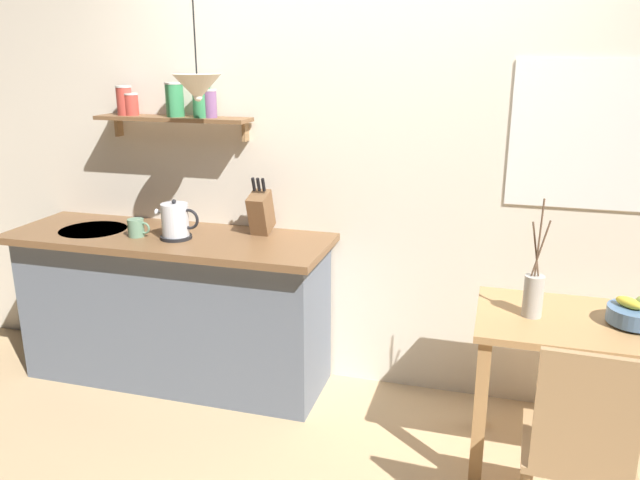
{
  "coord_description": "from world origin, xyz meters",
  "views": [
    {
      "loc": [
        0.76,
        -2.7,
        1.87
      ],
      "look_at": [
        -0.1,
        0.25,
        0.95
      ],
      "focal_mm": 35.39,
      "sensor_mm": 36.0,
      "label": 1
    }
  ],
  "objects_px": {
    "twig_vase": "(533,294)",
    "coffee_mug_by_sink": "(137,228)",
    "fruit_bowl": "(635,314)",
    "electric_kettle": "(176,221)",
    "knife_block": "(261,212)",
    "dining_chair_near": "(579,446)",
    "pendant_lamp": "(197,87)",
    "dining_table": "(584,350)"
  },
  "relations": [
    {
      "from": "electric_kettle",
      "to": "coffee_mug_by_sink",
      "type": "xyz_separation_m",
      "value": [
        -0.23,
        -0.02,
        -0.05
      ]
    },
    {
      "from": "dining_chair_near",
      "to": "knife_block",
      "type": "bearing_deg",
      "value": 147.41
    },
    {
      "from": "fruit_bowl",
      "to": "coffee_mug_by_sink",
      "type": "relative_size",
      "value": 1.74
    },
    {
      "from": "dining_chair_near",
      "to": "pendant_lamp",
      "type": "distance_m",
      "value": 2.3
    },
    {
      "from": "dining_chair_near",
      "to": "twig_vase",
      "type": "height_order",
      "value": "twig_vase"
    },
    {
      "from": "dining_table",
      "to": "knife_block",
      "type": "relative_size",
      "value": 2.87
    },
    {
      "from": "fruit_bowl",
      "to": "twig_vase",
      "type": "bearing_deg",
      "value": -177.5
    },
    {
      "from": "electric_kettle",
      "to": "knife_block",
      "type": "distance_m",
      "value": 0.46
    },
    {
      "from": "dining_table",
      "to": "dining_chair_near",
      "type": "bearing_deg",
      "value": -96.13
    },
    {
      "from": "dining_table",
      "to": "coffee_mug_by_sink",
      "type": "height_order",
      "value": "coffee_mug_by_sink"
    },
    {
      "from": "dining_table",
      "to": "dining_chair_near",
      "type": "relative_size",
      "value": 1.01
    },
    {
      "from": "pendant_lamp",
      "to": "coffee_mug_by_sink",
      "type": "bearing_deg",
      "value": 175.94
    },
    {
      "from": "electric_kettle",
      "to": "knife_block",
      "type": "relative_size",
      "value": 0.78
    },
    {
      "from": "dining_table",
      "to": "twig_vase",
      "type": "relative_size",
      "value": 1.76
    },
    {
      "from": "knife_block",
      "to": "pendant_lamp",
      "type": "distance_m",
      "value": 0.76
    },
    {
      "from": "coffee_mug_by_sink",
      "to": "pendant_lamp",
      "type": "relative_size",
      "value": 0.24
    },
    {
      "from": "dining_table",
      "to": "fruit_bowl",
      "type": "bearing_deg",
      "value": 1.27
    },
    {
      "from": "fruit_bowl",
      "to": "knife_block",
      "type": "height_order",
      "value": "knife_block"
    },
    {
      "from": "dining_chair_near",
      "to": "electric_kettle",
      "type": "height_order",
      "value": "electric_kettle"
    },
    {
      "from": "dining_chair_near",
      "to": "knife_block",
      "type": "distance_m",
      "value": 1.97
    },
    {
      "from": "twig_vase",
      "to": "coffee_mug_by_sink",
      "type": "height_order",
      "value": "twig_vase"
    },
    {
      "from": "twig_vase",
      "to": "knife_block",
      "type": "xyz_separation_m",
      "value": [
        -1.44,
        0.42,
        0.17
      ]
    },
    {
      "from": "electric_kettle",
      "to": "dining_chair_near",
      "type": "bearing_deg",
      "value": -22.07
    },
    {
      "from": "electric_kettle",
      "to": "twig_vase",
      "type": "bearing_deg",
      "value": -6.65
    },
    {
      "from": "dining_chair_near",
      "to": "twig_vase",
      "type": "xyz_separation_m",
      "value": [
        -0.17,
        0.6,
        0.34
      ]
    },
    {
      "from": "electric_kettle",
      "to": "knife_block",
      "type": "bearing_deg",
      "value": 26.62
    },
    {
      "from": "dining_table",
      "to": "fruit_bowl",
      "type": "relative_size",
      "value": 4.1
    },
    {
      "from": "electric_kettle",
      "to": "pendant_lamp",
      "type": "distance_m",
      "value": 0.74
    },
    {
      "from": "fruit_bowl",
      "to": "twig_vase",
      "type": "relative_size",
      "value": 0.43
    },
    {
      "from": "fruit_bowl",
      "to": "dining_chair_near",
      "type": "bearing_deg",
      "value": -111.88
    },
    {
      "from": "dining_table",
      "to": "coffee_mug_by_sink",
      "type": "relative_size",
      "value": 7.14
    },
    {
      "from": "twig_vase",
      "to": "pendant_lamp",
      "type": "height_order",
      "value": "pendant_lamp"
    },
    {
      "from": "twig_vase",
      "to": "coffee_mug_by_sink",
      "type": "bearing_deg",
      "value": 174.72
    },
    {
      "from": "dining_chair_near",
      "to": "fruit_bowl",
      "type": "bearing_deg",
      "value": 68.12
    },
    {
      "from": "pendant_lamp",
      "to": "dining_chair_near",
      "type": "bearing_deg",
      "value": -22.81
    },
    {
      "from": "dining_chair_near",
      "to": "electric_kettle",
      "type": "relative_size",
      "value": 3.67
    },
    {
      "from": "dining_chair_near",
      "to": "knife_block",
      "type": "relative_size",
      "value": 2.85
    },
    {
      "from": "fruit_bowl",
      "to": "twig_vase",
      "type": "xyz_separation_m",
      "value": [
        -0.42,
        -0.02,
        0.05
      ]
    },
    {
      "from": "fruit_bowl",
      "to": "knife_block",
      "type": "xyz_separation_m",
      "value": [
        -1.85,
        0.4,
        0.22
      ]
    },
    {
      "from": "dining_chair_near",
      "to": "coffee_mug_by_sink",
      "type": "distance_m",
      "value": 2.42
    },
    {
      "from": "pendant_lamp",
      "to": "electric_kettle",
      "type": "bearing_deg",
      "value": 164.91
    },
    {
      "from": "fruit_bowl",
      "to": "coffee_mug_by_sink",
      "type": "distance_m",
      "value": 2.51
    }
  ]
}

